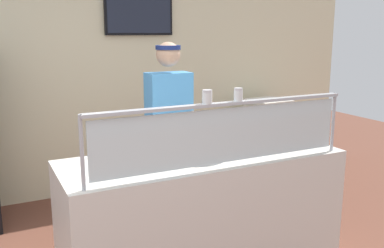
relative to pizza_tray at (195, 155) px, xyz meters
name	(u,v)px	position (x,y,z in m)	size (l,w,h in m)	color
ground_plane	(171,238)	(0.07, 0.63, -0.97)	(12.00, 12.00, 0.00)	brown
shop_rear_unit	(117,74)	(0.07, 2.15, 0.39)	(6.49, 0.13, 2.70)	beige
serving_counter	(203,216)	(0.07, 0.01, -0.49)	(2.09, 0.76, 0.95)	silver
sneeze_guard	(226,127)	(0.07, -0.31, 0.27)	(1.91, 0.06, 0.45)	#B2B5BC
pizza_tray	(195,155)	(0.00, 0.00, 0.00)	(0.48, 0.48, 0.04)	#9EA0A8
pizza_server	(199,152)	(0.02, -0.02, 0.02)	(0.07, 0.28, 0.01)	#ADAFB7
parmesan_shaker	(207,98)	(-0.07, -0.31, 0.47)	(0.07, 0.07, 0.09)	white
pepper_flake_shaker	(238,95)	(0.16, -0.31, 0.47)	(0.06, 0.06, 0.09)	white
worker_figure	(170,129)	(0.11, 0.71, 0.04)	(0.41, 0.50, 1.76)	#23232D
prep_shelf	(267,145)	(1.87, 1.66, -0.55)	(0.70, 0.55, 0.83)	#B7BABF
pizza_box_stack	(268,107)	(1.87, 1.66, -0.05)	(0.50, 0.48, 0.18)	silver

